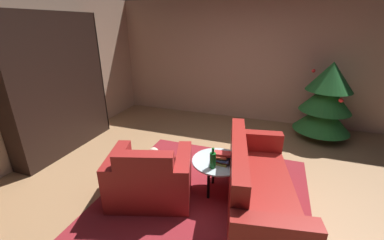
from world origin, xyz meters
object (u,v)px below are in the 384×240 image
armchair_red (150,178)px  coffee_table (218,164)px  book_stack_on_table (222,158)px  decorated_tree (326,101)px  couch_red (256,191)px  bottle_on_table (213,160)px  bookshelf_unit (64,85)px

armchair_red → coffee_table: (0.77, 0.39, 0.14)m
coffee_table → book_stack_on_table: size_ratio=3.17×
decorated_tree → coffee_table: bearing=-123.2°
couch_red → decorated_tree: 2.72m
couch_red → bottle_on_table: bearing=175.4°
armchair_red → bottle_on_table: 0.82m
bookshelf_unit → couch_red: bookshelf_unit is taller
bottle_on_table → decorated_tree: 2.89m
book_stack_on_table → decorated_tree: (1.44, 2.31, 0.22)m
book_stack_on_table → bottle_on_table: bearing=-118.0°
bottle_on_table → armchair_red: bearing=-164.4°
couch_red → book_stack_on_table: bearing=158.0°
book_stack_on_table → decorated_tree: size_ratio=0.15×
book_stack_on_table → bottle_on_table: bottle_on_table is taller
bottle_on_table → bookshelf_unit: bearing=166.9°
coffee_table → book_stack_on_table: book_stack_on_table is taller
bookshelf_unit → book_stack_on_table: (2.86, -0.50, -0.57)m
bookshelf_unit → coffee_table: bearing=-9.4°
couch_red → coffee_table: couch_red is taller
bottle_on_table → coffee_table: bearing=80.0°
couch_red → coffee_table: size_ratio=2.85×
bookshelf_unit → armchair_red: size_ratio=1.92×
book_stack_on_table → bookshelf_unit: bearing=170.0°
couch_red → decorated_tree: size_ratio=1.31×
bookshelf_unit → decorated_tree: bookshelf_unit is taller
couch_red → armchair_red: bearing=-172.7°
bookshelf_unit → decorated_tree: (4.31, 1.80, -0.36)m
bottle_on_table → book_stack_on_table: bearing=62.0°
armchair_red → bottle_on_table: armchair_red is taller
coffee_table → decorated_tree: 2.73m
armchair_red → decorated_tree: decorated_tree is taller
bottle_on_table → couch_red: bearing=-4.6°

